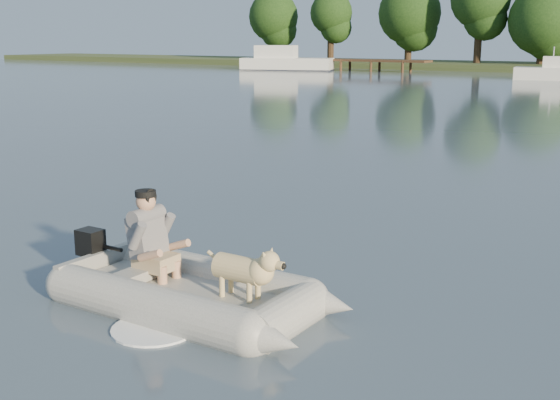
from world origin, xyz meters
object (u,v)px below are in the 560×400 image
Objects in this scene: dock at (336,65)px; cabin_cruiser at (287,58)px; dinghy at (191,258)px; motorboat at (556,64)px; man at (148,233)px; dog at (240,273)px.

dock is 2.07× the size of cabin_cruiser.
motorboat is at bearing 97.33° from dinghy.
dinghy is (26.44, -52.52, 0.06)m from dock.
dock is 21.06m from motorboat.
cabin_cruiser is (-29.22, 49.51, 0.38)m from man.
man is at bearing -93.81° from motorboat.
dinghy is 0.71m from man.
cabin_cruiser is at bearing 121.80° from dog.
dog is at bearing 0.00° from man.
dinghy is at bearing -77.68° from cabin_cruiser.
cabin_cruiser reaches higher than dog.
dinghy is 0.74× the size of motorboat.
motorboat is at bearing -13.80° from dock.
motorboat is (23.91, -2.07, -0.02)m from cabin_cruiser.
dinghy is 4.72× the size of dog.
motorboat is at bearing 96.52° from man.
dock is at bearing 117.43° from dog.
motorboat is (20.45, -5.02, 0.60)m from dock.
motorboat reaches higher than dog.
dog is 58.18m from cabin_cruiser.
dinghy is at bearing -93.00° from motorboat.
dock is 4.18× the size of dinghy.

